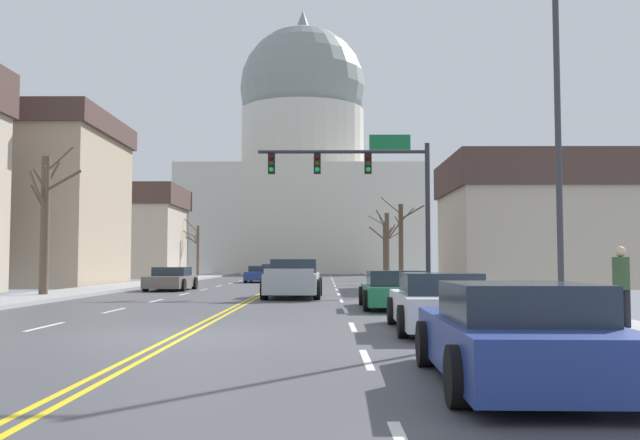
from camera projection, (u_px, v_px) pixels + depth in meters
The scene contains 20 objects.
ground at pixel (181, 335), 13.82m from camera, with size 20.00×180.00×0.20m.
signal_gantry at pixel (367, 178), 31.79m from camera, with size 7.91×0.41×7.19m.
street_lamp_right at pixel (545, 93), 15.84m from camera, with size 2.34×0.24×8.89m.
capitol_building at pixel (303, 169), 90.44m from camera, with size 29.78×20.21×34.73m.
pickup_truck_near_00 at pixel (293, 280), 28.55m from camera, with size 2.38×5.41×1.57m.
sedan_near_01 at pixel (394, 290), 21.95m from camera, with size 2.12×4.63×1.20m.
sedan_near_02 at pixel (438, 304), 14.81m from camera, with size 2.05×4.71×1.24m.
sedan_near_03 at pixel (515, 337), 8.34m from camera, with size 2.13×4.55×1.23m.
sedan_oncoming_00 at pixel (171, 279), 35.62m from camera, with size 2.15×4.55×1.19m.
sedan_oncoming_01 at pixel (260, 275), 49.40m from camera, with size 2.03×4.57×1.16m.
sedan_oncoming_02 at pixel (272, 271), 62.33m from camera, with size 2.15×4.75×1.23m.
flank_building_00 at pixel (103, 232), 62.09m from camera, with size 14.20×9.28×8.16m.
flank_building_01 at pixel (5, 200), 41.79m from camera, with size 13.11×10.37×10.29m.
flank_building_03 at pixel (542, 222), 40.61m from camera, with size 11.19×9.45×7.51m.
bare_tree_00 at pixel (385, 247), 62.60m from camera, with size 1.94×2.47×5.45m.
bare_tree_01 at pixel (197, 248), 64.22m from camera, with size 1.45×2.08×5.31m.
bare_tree_02 at pixel (387, 243), 55.02m from camera, with size 2.66×1.47×5.50m.
bare_tree_03 at pixel (45, 220), 28.45m from camera, with size 2.10×2.00×6.17m.
bare_tree_04 at pixel (401, 240), 47.07m from camera, with size 2.84×1.96×5.76m.
pedestrian_00 at pixel (621, 282), 14.14m from camera, with size 0.35×0.34×1.65m.
Camera 1 is at (2.86, -13.92, 1.49)m, focal length 38.86 mm.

